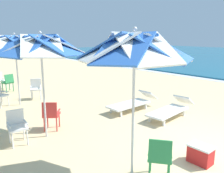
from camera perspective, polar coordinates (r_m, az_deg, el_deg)
beach_umbrella_0 at (r=4.14m, az=5.50°, el=9.14°), size 2.07×2.07×2.85m
plastic_chair_0 at (r=4.64m, az=11.62°, el=-16.22°), size 0.62×0.63×0.87m
beach_umbrella_1 at (r=6.19m, az=-17.02°, el=9.48°), size 2.37×2.37×2.80m
plastic_chair_1 at (r=6.41m, az=-22.24°, el=-8.64°), size 0.52×0.50×0.87m
plastic_chair_2 at (r=6.96m, az=-14.71°, el=-6.44°), size 0.63×0.63×0.87m
beach_umbrella_2 at (r=9.58m, az=-22.65°, el=9.64°), size 2.58×2.58×2.79m
plastic_chair_3 at (r=10.55m, az=-18.11°, el=-0.21°), size 0.61×0.60×0.87m
plastic_chair_6 at (r=12.36m, az=-24.05°, el=1.10°), size 0.54×0.51×0.87m
plastic_chair_7 at (r=13.04m, az=-25.17°, el=1.55°), size 0.63×0.63×0.87m
sun_lounger_2 at (r=8.08m, az=14.26°, el=-5.37°), size 0.79×2.19×0.62m
sun_lounger_3 at (r=8.62m, az=5.15°, el=-3.89°), size 0.65×2.15×0.62m
cooler_box at (r=5.55m, az=20.80°, el=-15.19°), size 0.50×0.34×0.40m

